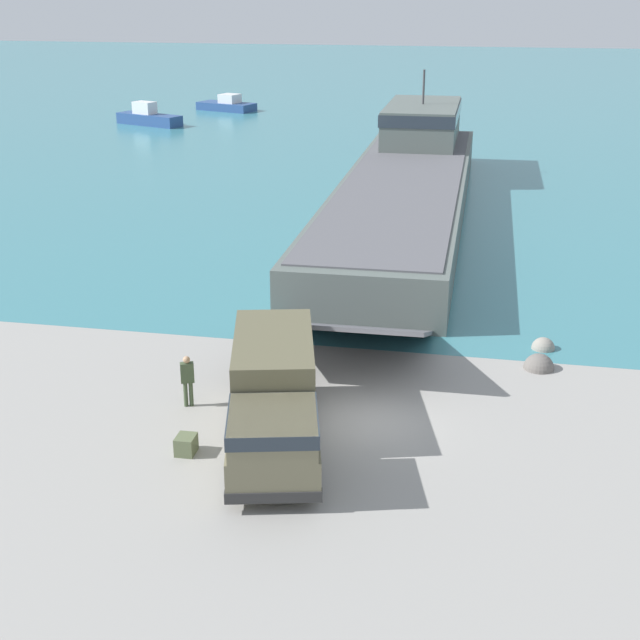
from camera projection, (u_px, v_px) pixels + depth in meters
name	position (u px, v px, depth m)	size (l,w,h in m)	color
ground_plane	(367.00, 420.00, 28.76)	(240.00, 240.00, 0.00)	gray
water_surface	(474.00, 91.00, 116.72)	(240.00, 180.00, 0.01)	teal
landing_craft	(408.00, 178.00, 55.61)	(7.68, 44.26, 7.50)	#56605B
military_truck	(274.00, 397.00, 26.87)	(4.37, 8.29, 2.97)	#6B664C
soldier_on_ramp	(187.00, 377.00, 29.35)	(0.50, 0.39, 1.79)	#3D4C33
moored_boat_a	(148.00, 117.00, 88.69)	(7.35, 4.43, 2.24)	navy
moored_boat_b	(227.00, 105.00, 98.82)	(6.98, 4.65, 1.81)	navy
cargo_crate	(186.00, 445.00, 26.62)	(0.56, 0.68, 0.56)	#566042
shoreline_rock_a	(543.00, 349.00, 34.36)	(0.90, 0.90, 0.90)	gray
shoreline_rock_b	(539.00, 368.00, 32.60)	(1.12, 1.12, 1.12)	#66605B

